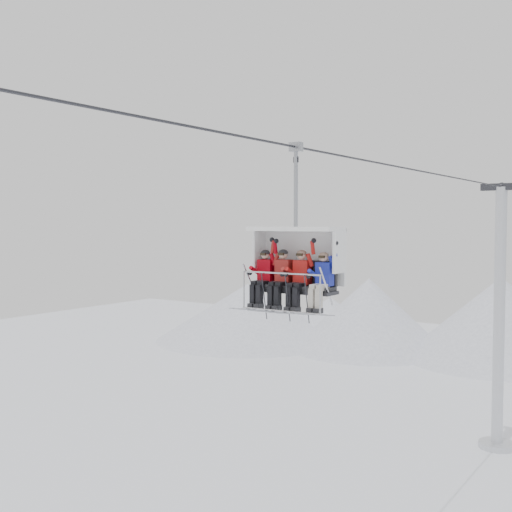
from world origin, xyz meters
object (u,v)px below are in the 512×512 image
Objects in this scene: skier_center_right at (300,278)px; chairlift_carrier at (298,257)px; skier_far_left at (263,276)px; skier_center_left at (281,277)px; skier_far_right at (322,280)px; lift_tower_right at (499,336)px.

chairlift_carrier is at bearing 126.48° from skier_center_right.
skier_center_left is (0.52, 0.00, 0.01)m from skier_far_left.
skier_center_right is at bearing 179.45° from skier_far_right.
chairlift_carrier is at bearing -90.00° from lift_tower_right.
skier_far_right is (1.62, -0.00, -0.01)m from skier_far_left.
lift_tower_right is 20.95m from skier_center_left.
lift_tower_right is 20.95m from skier_center_right.
skier_far_right is (0.59, -0.01, -0.02)m from skier_center_right.
skier_center_right is (0.51, 0.00, 0.00)m from skier_center_left.
skier_far_left is at bearing -159.04° from chairlift_carrier.
skier_far_left is 1.00× the size of skier_center_right.
lift_tower_right is at bearing 90.63° from skier_center_right.
chairlift_carrier is 2.36× the size of skier_center_left.
skier_far_right is (1.11, -0.01, -0.02)m from skier_center_left.
skier_center_right is (1.03, 0.00, 0.01)m from skier_far_left.
chairlift_carrier is (0.00, -20.18, 4.87)m from lift_tower_right.
chairlift_carrier is 2.36× the size of skier_center_right.
skier_center_right is at bearing -53.52° from chairlift_carrier.
skier_center_right is 0.59m from skier_far_right.
skier_far_left is (-0.80, -0.31, -0.47)m from chairlift_carrier.
skier_far_left is at bearing -92.24° from lift_tower_right.
skier_center_left is at bearing 180.00° from skier_center_right.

